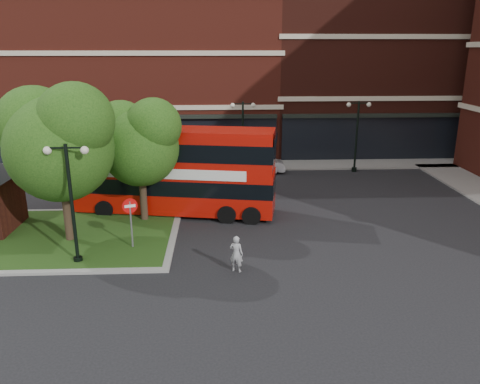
{
  "coord_description": "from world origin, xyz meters",
  "views": [
    {
      "loc": [
        0.34,
        -17.57,
        8.49
      ],
      "look_at": [
        1.3,
        3.41,
        2.0
      ],
      "focal_mm": 35.0,
      "sensor_mm": 36.0,
      "label": 1
    }
  ],
  "objects_px": {
    "bus": "(175,165)",
    "woman": "(236,254)",
    "car_silver": "(168,165)",
    "car_white": "(257,164)"
  },
  "relations": [
    {
      "from": "car_silver",
      "to": "bus",
      "type": "bearing_deg",
      "value": -171.54
    },
    {
      "from": "woman",
      "to": "car_white",
      "type": "height_order",
      "value": "woman"
    },
    {
      "from": "bus",
      "to": "car_silver",
      "type": "bearing_deg",
      "value": 108.94
    },
    {
      "from": "woman",
      "to": "car_silver",
      "type": "height_order",
      "value": "woman"
    },
    {
      "from": "bus",
      "to": "car_white",
      "type": "relative_size",
      "value": 2.73
    },
    {
      "from": "woman",
      "to": "car_silver",
      "type": "distance_m",
      "value": 15.84
    },
    {
      "from": "woman",
      "to": "car_white",
      "type": "distance_m",
      "value": 15.4
    },
    {
      "from": "woman",
      "to": "car_silver",
      "type": "xyz_separation_m",
      "value": [
        -4.23,
        15.27,
        -0.1
      ]
    },
    {
      "from": "bus",
      "to": "woman",
      "type": "height_order",
      "value": "bus"
    },
    {
      "from": "car_silver",
      "to": "woman",
      "type": "bearing_deg",
      "value": -164.92
    }
  ]
}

